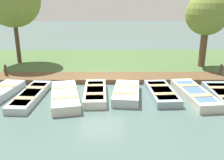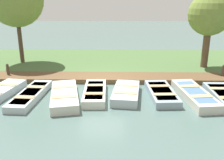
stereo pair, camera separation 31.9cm
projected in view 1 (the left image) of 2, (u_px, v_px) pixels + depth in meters
name	position (u px, v px, depth m)	size (l,w,h in m)	color
ground_plane	(102.00, 87.00, 13.42)	(80.00, 80.00, 0.00)	#4C6660
shore_bank	(104.00, 62.00, 18.13)	(8.00, 24.00, 0.21)	#476638
dock_walkway	(102.00, 78.00, 14.46)	(1.58, 13.88, 0.26)	brown
rowboat_1	(31.00, 96.00, 11.73)	(3.64, 1.19, 0.34)	#B2BCC1
rowboat_2	(65.00, 96.00, 11.55)	(3.58, 1.86, 0.44)	beige
rowboat_3	(95.00, 93.00, 11.99)	(3.09, 1.14, 0.39)	silver
rowboat_4	(126.00, 93.00, 11.95)	(2.85, 1.48, 0.43)	#B2BCC1
rowboat_5	(161.00, 93.00, 12.07)	(3.10, 1.33, 0.36)	#8C9EA8
rowboat_6	(194.00, 94.00, 11.82)	(3.63, 1.50, 0.42)	beige
mooring_post_near	(6.00, 72.00, 14.44)	(0.16, 0.16, 0.92)	#47382D
mooring_post_far	(221.00, 72.00, 14.49)	(0.16, 0.16, 0.92)	#47382D
park_tree_left	(207.00, 15.00, 15.60)	(2.65, 2.65, 4.91)	brown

